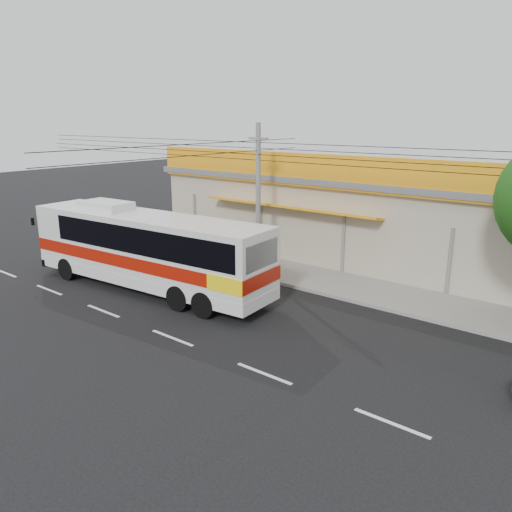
{
  "coord_description": "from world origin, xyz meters",
  "views": [
    {
      "loc": [
        12.12,
        -13.07,
        7.32
      ],
      "look_at": [
        0.1,
        2.0,
        1.99
      ],
      "focal_mm": 35.0,
      "sensor_mm": 36.0,
      "label": 1
    }
  ],
  "objects_px": {
    "coach_bus": "(150,247)",
    "utility_pole": "(258,150)",
    "motorbike_red": "(241,251)",
    "motorbike_dark": "(165,236)"
  },
  "relations": [
    {
      "from": "motorbike_dark",
      "to": "coach_bus",
      "type": "bearing_deg",
      "value": -120.67
    },
    {
      "from": "coach_bus",
      "to": "motorbike_red",
      "type": "bearing_deg",
      "value": 81.77
    },
    {
      "from": "utility_pole",
      "to": "motorbike_dark",
      "type": "bearing_deg",
      "value": 174.7
    },
    {
      "from": "motorbike_red",
      "to": "utility_pole",
      "type": "bearing_deg",
      "value": -126.24
    },
    {
      "from": "motorbike_dark",
      "to": "utility_pole",
      "type": "bearing_deg",
      "value": -80.28
    },
    {
      "from": "utility_pole",
      "to": "motorbike_red",
      "type": "bearing_deg",
      "value": 159.03
    },
    {
      "from": "coach_bus",
      "to": "motorbike_red",
      "type": "xyz_separation_m",
      "value": [
        0.37,
        5.58,
        -1.31
      ]
    },
    {
      "from": "coach_bus",
      "to": "motorbike_red",
      "type": "distance_m",
      "value": 5.74
    },
    {
      "from": "coach_bus",
      "to": "utility_pole",
      "type": "relative_size",
      "value": 0.36
    },
    {
      "from": "coach_bus",
      "to": "motorbike_red",
      "type": "relative_size",
      "value": 6.15
    }
  ]
}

